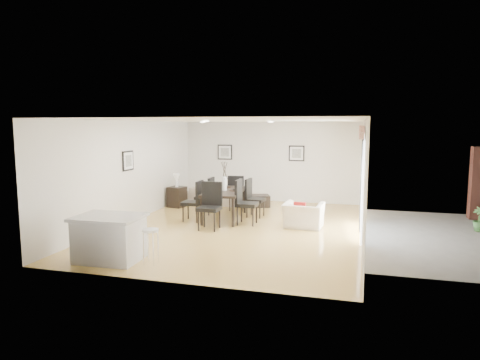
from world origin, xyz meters
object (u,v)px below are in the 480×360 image
(bar_stool, at_px, (150,234))
(dining_chair_foot, at_px, (237,191))
(dining_table, at_px, (225,193))
(kitchen_island, at_px, (110,238))
(dining_chair_enear, at_px, (243,199))
(dining_chair_wfar, at_px, (207,194))
(sofa, at_px, (213,196))
(armchair, at_px, (304,215))
(coffee_table, at_px, (255,201))
(dining_chair_head, at_px, (210,203))
(side_table, at_px, (177,197))
(dining_chair_efar, at_px, (252,196))
(dining_chair_wnear, at_px, (195,199))

(bar_stool, bearing_deg, dining_chair_foot, 88.24)
(dining_table, height_order, dining_chair_foot, dining_chair_foot)
(kitchen_island, bearing_deg, dining_chair_enear, 62.92)
(dining_chair_enear, bearing_deg, dining_chair_foot, 21.59)
(dining_chair_wfar, distance_m, kitchen_island, 4.60)
(sofa, relative_size, dining_chair_enear, 1.59)
(armchair, bearing_deg, coffee_table, -48.59)
(dining_chair_head, bearing_deg, dining_chair_foot, 89.75)
(bar_stool, bearing_deg, dining_chair_head, 87.02)
(dining_chair_enear, bearing_deg, dining_chair_wfar, 54.43)
(dining_chair_wfar, xyz_separation_m, side_table, (-1.31, 0.78, -0.28))
(dining_chair_head, height_order, coffee_table, dining_chair_head)
(dining_table, relative_size, dining_chair_efar, 1.84)
(sofa, distance_m, side_table, 1.24)
(dining_table, bearing_deg, dining_chair_wfar, 139.41)
(dining_chair_efar, height_order, coffee_table, dining_chair_efar)
(dining_chair_foot, bearing_deg, dining_table, 83.56)
(sofa, xyz_separation_m, dining_chair_head, (1.06, -3.27, 0.38))
(dining_chair_enear, height_order, side_table, dining_chair_enear)
(sofa, distance_m, dining_chair_head, 3.46)
(kitchen_island, bearing_deg, dining_chair_wnear, 82.37)
(dining_chair_wnear, bearing_deg, dining_chair_wfar, 178.44)
(sofa, distance_m, coffee_table, 1.46)
(kitchen_island, bearing_deg, armchair, 46.17)
(dining_chair_enear, bearing_deg, kitchen_island, 155.21)
(armchair, xyz_separation_m, dining_table, (-2.23, 0.45, 0.40))
(dining_chair_efar, height_order, dining_chair_foot, same)
(dining_chair_wnear, xyz_separation_m, dining_chair_enear, (1.34, -0.00, 0.04))
(dining_chair_foot, xyz_separation_m, coffee_table, (0.38, 0.78, -0.42))
(dining_chair_efar, distance_m, kitchen_island, 4.89)
(armchair, distance_m, dining_chair_efar, 1.84)
(dining_table, distance_m, kitchen_island, 4.24)
(dining_chair_wfar, xyz_separation_m, bar_stool, (0.52, -4.58, -0.03))
(dining_chair_wfar, relative_size, coffee_table, 1.17)
(dining_table, bearing_deg, dining_chair_wnear, -149.68)
(dining_chair_efar, distance_m, side_table, 2.78)
(bar_stool, bearing_deg, kitchen_island, 180.00)
(sofa, relative_size, kitchen_island, 1.46)
(dining_chair_efar, height_order, side_table, dining_chair_efar)
(armchair, bearing_deg, dining_chair_head, 22.09)
(sofa, height_order, dining_chair_head, dining_chair_head)
(dining_chair_enear, height_order, kitchen_island, dining_chair_enear)
(sofa, xyz_separation_m, dining_chair_wfar, (0.38, -1.61, 0.33))
(dining_chair_wnear, relative_size, dining_chair_efar, 1.02)
(dining_chair_head, bearing_deg, side_table, 129.03)
(dining_chair_efar, distance_m, dining_chair_foot, 0.96)
(sofa, distance_m, armchair, 4.16)
(coffee_table, bearing_deg, dining_table, -121.67)
(sofa, bearing_deg, dining_table, 125.75)
(sofa, xyz_separation_m, bar_stool, (0.90, -6.20, 0.30))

